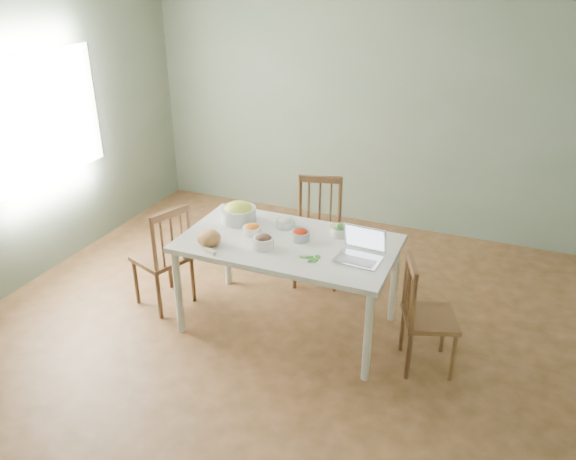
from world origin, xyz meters
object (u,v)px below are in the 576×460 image
at_px(chair_left, 162,255).
at_px(dining_table, 288,284).
at_px(bread_boule, 209,238).
at_px(laptop, 358,247).
at_px(bowl_squash, 239,212).
at_px(chair_far, 317,233).
at_px(chair_right, 430,315).

bearing_deg(chair_left, dining_table, 114.82).
distance_m(bread_boule, laptop, 1.17).
distance_m(dining_table, bowl_squash, 0.75).
bearing_deg(chair_left, bowl_squash, 134.15).
distance_m(chair_far, bowl_squash, 0.89).
bearing_deg(bread_boule, chair_right, 7.28).
height_order(dining_table, laptop, laptop).
distance_m(chair_far, chair_left, 1.45).
bearing_deg(dining_table, chair_right, -3.81).
xyz_separation_m(chair_right, laptop, (-0.57, -0.02, 0.47)).
distance_m(chair_right, bread_boule, 1.79).
bearing_deg(chair_far, laptop, -69.03).
relative_size(chair_right, bread_boule, 4.78).
height_order(chair_far, laptop, laptop).
bearing_deg(dining_table, bread_boule, -151.36).
bearing_deg(chair_right, bowl_squash, 61.45).
relative_size(chair_left, bowl_squash, 3.25).
height_order(chair_right, bowl_squash, bowl_squash).
bearing_deg(chair_far, dining_table, -101.85).
xyz_separation_m(bread_boule, bowl_squash, (0.01, 0.49, 0.03)).
bearing_deg(laptop, bowl_squash, 169.64).
relative_size(chair_right, bowl_squash, 3.02).
xyz_separation_m(dining_table, chair_far, (-0.04, 0.81, 0.10)).
bearing_deg(laptop, bread_boule, -166.41).
height_order(dining_table, chair_left, chair_left).
bearing_deg(dining_table, chair_left, -175.40).
distance_m(bread_boule, bowl_squash, 0.49).
bearing_deg(bowl_squash, chair_left, -156.07).
relative_size(chair_far, bowl_squash, 3.37).
relative_size(chair_far, chair_right, 1.12).
height_order(chair_far, bowl_squash, chair_far).
height_order(dining_table, chair_right, chair_right).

